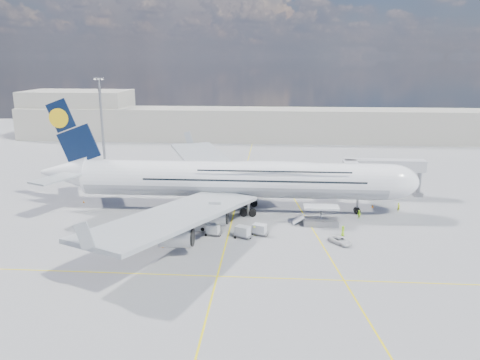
# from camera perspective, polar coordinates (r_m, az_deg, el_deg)

# --- Properties ---
(ground) EXTENTS (300.00, 300.00, 0.00)m
(ground) POSITION_cam_1_polar(r_m,az_deg,el_deg) (87.74, -1.22, -5.84)
(ground) COLOR gray
(ground) RESTS_ON ground
(taxi_line_main) EXTENTS (0.25, 220.00, 0.01)m
(taxi_line_main) POSITION_cam_1_polar(r_m,az_deg,el_deg) (87.74, -1.22, -5.83)
(taxi_line_main) COLOR yellow
(taxi_line_main) RESTS_ON ground
(taxi_line_cross) EXTENTS (120.00, 0.25, 0.01)m
(taxi_line_cross) POSITION_cam_1_polar(r_m,az_deg,el_deg) (69.49, -2.79, -11.63)
(taxi_line_cross) COLOR yellow
(taxi_line_cross) RESTS_ON ground
(taxi_line_diag) EXTENTS (14.16, 99.06, 0.01)m
(taxi_line_diag) POSITION_cam_1_polar(r_m,az_deg,el_deg) (97.01, 7.62, -3.92)
(taxi_line_diag) COLOR yellow
(taxi_line_diag) RESTS_ON ground
(airliner) EXTENTS (77.26, 79.15, 23.71)m
(airliner) POSITION_cam_1_polar(r_m,az_deg,el_deg) (95.15, -0.53, 0.16)
(airliner) COLOR white
(airliner) RESTS_ON ground
(jet_bridge) EXTENTS (18.80, 12.10, 8.50)m
(jet_bridge) POSITION_cam_1_polar(r_m,az_deg,el_deg) (107.74, 15.83, 1.32)
(jet_bridge) COLOR #B7B7BC
(jet_bridge) RESTS_ON ground
(cargo_loader) EXTENTS (8.53, 3.20, 3.67)m
(cargo_loader) POSITION_cam_1_polar(r_m,az_deg,el_deg) (90.14, 9.69, -4.64)
(cargo_loader) COLOR silver
(cargo_loader) RESTS_ON ground
(light_mast) EXTENTS (3.00, 0.70, 25.50)m
(light_mast) POSITION_cam_1_polar(r_m,az_deg,el_deg) (136.61, -16.49, 6.74)
(light_mast) COLOR gray
(light_mast) RESTS_ON ground
(terminal) EXTENTS (180.00, 16.00, 12.00)m
(terminal) POSITION_cam_1_polar(r_m,az_deg,el_deg) (178.67, 1.62, 6.77)
(terminal) COLOR #B2AD9E
(terminal) RESTS_ON ground
(hangar) EXTENTS (40.00, 22.00, 18.00)m
(hangar) POSITION_cam_1_polar(r_m,az_deg,el_deg) (198.91, -19.08, 7.67)
(hangar) COLOR #B2AD9E
(hangar) RESTS_ON ground
(tree_line) EXTENTS (160.00, 6.00, 8.00)m
(tree_line) POSITION_cam_1_polar(r_m,az_deg,el_deg) (225.68, 12.43, 7.60)
(tree_line) COLOR #193814
(tree_line) RESTS_ON ground
(dolly_row_a) EXTENTS (2.99, 2.08, 0.40)m
(dolly_row_a) POSITION_cam_1_polar(r_m,az_deg,el_deg) (84.60, -12.51, -6.78)
(dolly_row_a) COLOR gray
(dolly_row_a) RESTS_ON ground
(dolly_row_b) EXTENTS (3.01, 2.05, 0.40)m
(dolly_row_b) POSITION_cam_1_polar(r_m,az_deg,el_deg) (88.90, -14.06, -5.80)
(dolly_row_b) COLOR gray
(dolly_row_b) RESTS_ON ground
(dolly_row_c) EXTENTS (3.38, 2.37, 1.94)m
(dolly_row_c) POSITION_cam_1_polar(r_m,az_deg,el_deg) (84.05, -3.31, -6.05)
(dolly_row_c) COLOR gray
(dolly_row_c) RESTS_ON ground
(dolly_back) EXTENTS (2.93, 2.05, 1.68)m
(dolly_back) POSITION_cam_1_polar(r_m,az_deg,el_deg) (82.51, -15.07, -7.07)
(dolly_back) COLOR gray
(dolly_back) RESTS_ON ground
(dolly_nose_far) EXTENTS (3.72, 2.98, 2.08)m
(dolly_nose_far) POSITION_cam_1_polar(r_m,az_deg,el_deg) (82.78, 0.34, -6.30)
(dolly_nose_far) COLOR gray
(dolly_nose_far) RESTS_ON ground
(dolly_nose_near) EXTENTS (3.54, 2.65, 2.00)m
(dolly_nose_near) POSITION_cam_1_polar(r_m,az_deg,el_deg) (84.04, 2.38, -6.01)
(dolly_nose_near) COLOR gray
(dolly_nose_near) RESTS_ON ground
(baggage_tug) EXTENTS (3.13, 1.50, 1.94)m
(baggage_tug) POSITION_cam_1_polar(r_m,az_deg,el_deg) (86.88, -5.26, -5.51)
(baggage_tug) COLOR silver
(baggage_tug) RESTS_ON ground
(catering_truck_inner) EXTENTS (6.66, 2.67, 3.96)m
(catering_truck_inner) POSITION_cam_1_polar(r_m,az_deg,el_deg) (108.07, -0.49, -0.80)
(catering_truck_inner) COLOR gray
(catering_truck_inner) RESTS_ON ground
(catering_truck_outer) EXTENTS (6.94, 3.75, 3.92)m
(catering_truck_outer) POSITION_cam_1_polar(r_m,az_deg,el_deg) (128.38, -4.83, 1.64)
(catering_truck_outer) COLOR gray
(catering_truck_outer) RESTS_ON ground
(service_van) EXTENTS (4.25, 4.51, 1.18)m
(service_van) POSITION_cam_1_polar(r_m,az_deg,el_deg) (82.07, 12.10, -7.24)
(service_van) COLOR silver
(service_van) RESTS_ON ground
(crew_nose) EXTENTS (0.78, 0.71, 1.78)m
(crew_nose) POSITION_cam_1_polar(r_m,az_deg,el_deg) (102.00, 18.77, -3.14)
(crew_nose) COLOR #CEDF17
(crew_nose) RESTS_ON ground
(crew_loader) EXTENTS (1.05, 1.08, 1.75)m
(crew_loader) POSITION_cam_1_polar(r_m,az_deg,el_deg) (95.07, 14.30, -4.10)
(crew_loader) COLOR #AAFC1A
(crew_loader) RESTS_ON ground
(crew_wing) EXTENTS (0.50, 1.00, 1.65)m
(crew_wing) POSITION_cam_1_polar(r_m,az_deg,el_deg) (88.26, -13.99, -5.60)
(crew_wing) COLOR #BEF019
(crew_wing) RESTS_ON ground
(crew_van) EXTENTS (0.68, 0.97, 1.89)m
(crew_van) POSITION_cam_1_polar(r_m,az_deg,el_deg) (85.57, 12.44, -6.07)
(crew_van) COLOR #99DF17
(crew_van) RESTS_ON ground
(crew_tug) EXTENTS (1.34, 0.96, 1.88)m
(crew_tug) POSITION_cam_1_polar(r_m,az_deg,el_deg) (83.78, 1.81, -6.18)
(crew_tug) COLOR #E0F81A
(crew_tug) RESTS_ON ground
(cone_nose) EXTENTS (0.49, 0.49, 0.62)m
(cone_nose) POSITION_cam_1_polar(r_m,az_deg,el_deg) (102.95, 15.86, -3.09)
(cone_nose) COLOR orange
(cone_nose) RESTS_ON ground
(cone_wing_left_inner) EXTENTS (0.47, 0.47, 0.59)m
(cone_wing_left_inner) POSITION_cam_1_polar(r_m,az_deg,el_deg) (117.02, -3.89, -0.41)
(cone_wing_left_inner) COLOR orange
(cone_wing_left_inner) RESTS_ON ground
(cone_wing_left_outer) EXTENTS (0.41, 0.41, 0.52)m
(cone_wing_left_outer) POSITION_cam_1_polar(r_m,az_deg,el_deg) (127.19, -3.51, 0.81)
(cone_wing_left_outer) COLOR orange
(cone_wing_left_outer) RESTS_ON ground
(cone_wing_right_inner) EXTENTS (0.43, 0.43, 0.55)m
(cone_wing_right_inner) POSITION_cam_1_polar(r_m,az_deg,el_deg) (85.10, -10.84, -6.59)
(cone_wing_right_inner) COLOR orange
(cone_wing_right_inner) RESTS_ON ground
(cone_wing_right_outer) EXTENTS (0.46, 0.46, 0.59)m
(cone_wing_right_outer) POSITION_cam_1_polar(r_m,az_deg,el_deg) (80.08, -9.40, -7.90)
(cone_wing_right_outer) COLOR orange
(cone_wing_right_outer) RESTS_ON ground
(cone_tail) EXTENTS (0.44, 0.44, 0.56)m
(cone_tail) POSITION_cam_1_polar(r_m,az_deg,el_deg) (107.75, -18.51, -2.52)
(cone_tail) COLOR orange
(cone_tail) RESTS_ON ground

